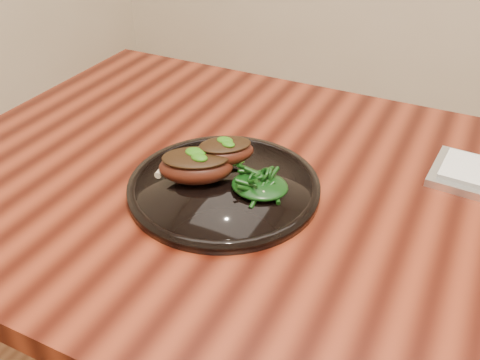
% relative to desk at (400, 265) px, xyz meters
% --- Properties ---
extents(desk, '(1.60, 0.80, 0.75)m').
position_rel_desk_xyz_m(desk, '(0.00, 0.00, 0.00)').
color(desk, black).
rests_on(desk, ground).
extents(plate, '(0.30, 0.30, 0.02)m').
position_rel_desk_xyz_m(plate, '(-0.28, -0.05, 0.09)').
color(plate, black).
rests_on(plate, desk).
extents(lamb_chop_front, '(0.14, 0.12, 0.05)m').
position_rel_desk_xyz_m(lamb_chop_front, '(-0.32, -0.06, 0.13)').
color(lamb_chop_front, '#43170D').
rests_on(lamb_chop_front, plate).
extents(lamb_chop_back, '(0.11, 0.10, 0.04)m').
position_rel_desk_xyz_m(lamb_chop_back, '(-0.29, -0.02, 0.14)').
color(lamb_chop_back, '#43170D').
rests_on(lamb_chop_back, plate).
extents(herb_smear, '(0.08, 0.05, 0.01)m').
position_rel_desk_xyz_m(herb_smear, '(-0.32, 0.02, 0.10)').
color(herb_smear, '#164C08').
rests_on(herb_smear, plate).
extents(greens_heap, '(0.09, 0.08, 0.03)m').
position_rel_desk_xyz_m(greens_heap, '(-0.22, -0.04, 0.11)').
color(greens_heap, black).
rests_on(greens_heap, plate).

